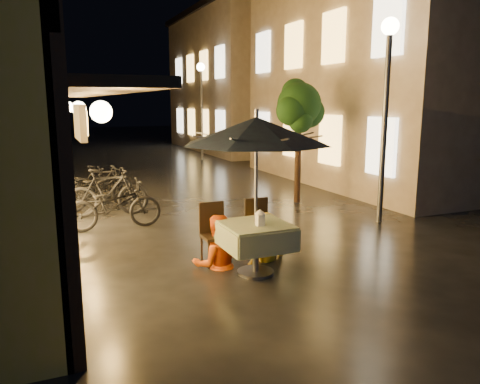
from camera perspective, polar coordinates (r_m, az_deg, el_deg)
name	(u,v)px	position (r m, az deg, el deg)	size (l,w,h in m)	color
ground	(308,271)	(7.35, 8.27, -9.55)	(90.00, 90.00, 0.00)	black
east_building_near	(404,76)	(16.65, 19.38, 13.25)	(7.30, 9.30, 6.80)	#B8A795
east_building_far	(256,82)	(26.35, 1.93, 13.30)	(7.30, 10.30, 7.30)	#B8A795
street_tree	(299,108)	(12.00, 7.25, 10.18)	(1.43, 1.20, 3.15)	black
streetlamp_near	(387,84)	(10.29, 17.47, 12.44)	(0.36, 0.36, 4.23)	#59595E
streetlamp_far	(201,94)	(20.94, -4.75, 11.86)	(0.36, 0.36, 4.23)	#59595E
cafe_table	(256,236)	(7.02, 1.93, -5.37)	(0.99, 0.99, 0.78)	#59595E
patio_umbrella	(256,131)	(6.75, 2.02, 7.44)	(2.18, 2.18, 2.46)	#59595E
cafe_chair_left	(214,230)	(7.54, -3.21, -4.62)	(0.42, 0.42, 0.97)	black
cafe_chair_right	(259,225)	(7.84, 2.30, -4.00)	(0.42, 0.42, 0.97)	black
table_lantern	(260,217)	(6.81, 2.46, -3.01)	(0.16, 0.16, 0.25)	white
person_orange	(216,216)	(7.30, -2.89, -2.93)	(0.79, 0.61, 1.62)	#DF520C
person_yellow	(264,214)	(7.61, 2.99, -2.73)	(0.99, 0.57, 1.52)	yellow
bicycle_0	(114,205)	(9.81, -15.17, -1.56)	(0.67, 1.91, 1.01)	black
bicycle_1	(108,192)	(11.00, -15.84, -0.04)	(0.51, 1.81, 1.09)	black
bicycle_2	(99,189)	(11.81, -16.83, 0.41)	(0.66, 1.90, 1.00)	black
bicycle_3	(101,182)	(12.99, -16.58, 1.15)	(0.43, 1.51, 0.91)	black
bicycle_4	(85,185)	(12.92, -18.41, 0.87)	(0.57, 1.63, 0.86)	black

